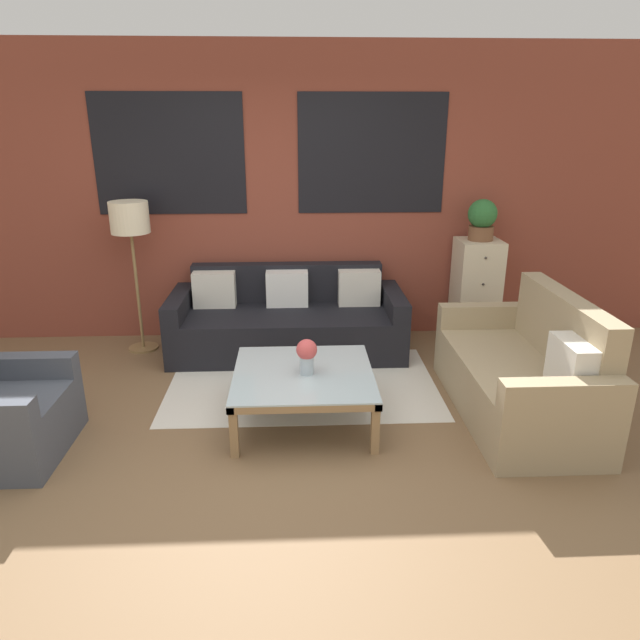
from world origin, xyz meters
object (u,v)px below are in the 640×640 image
settee_vintage (523,376)px  coffee_table (303,378)px  potted_plant (482,219)px  couch_dark (288,322)px  flower_vase (307,354)px  drawer_cabinet (475,291)px  floor_lamp (130,225)px

settee_vintage → coffee_table: (-1.63, -0.03, 0.03)m
coffee_table → potted_plant: 2.51m
couch_dark → settee_vintage: settee_vintage is taller
coffee_table → flower_vase: bearing=-48.1°
coffee_table → settee_vintage: bearing=1.1°
potted_plant → coffee_table: bearing=-137.4°
couch_dark → flower_vase: (0.15, -1.42, 0.26)m
settee_vintage → drawer_cabinet: (0.10, 1.56, 0.20)m
flower_vase → coffee_table: bearing=131.9°
flower_vase → couch_dark: bearing=96.1°
settee_vintage → drawer_cabinet: drawer_cabinet is taller
settee_vintage → flower_vase: (-1.61, -0.06, 0.23)m
floor_lamp → potted_plant: bearing=2.1°
couch_dark → potted_plant: size_ratio=5.59×
potted_plant → flower_vase: size_ratio=1.50×
floor_lamp → potted_plant: size_ratio=3.65×
potted_plant → drawer_cabinet: bearing=-90.0°
floor_lamp → drawer_cabinet: bearing=2.1°
floor_lamp → flower_vase: floor_lamp is taller
couch_dark → drawer_cabinet: bearing=6.2°
settee_vintage → floor_lamp: floor_lamp is taller
floor_lamp → potted_plant: floor_lamp is taller
couch_dark → drawer_cabinet: drawer_cabinet is taller
couch_dark → drawer_cabinet: (1.86, 0.20, 0.22)m
settee_vintage → drawer_cabinet: bearing=86.3°
drawer_cabinet → settee_vintage: bearing=-93.7°
settee_vintage → potted_plant: size_ratio=4.25×
flower_vase → settee_vintage: bearing=2.2°
floor_lamp → settee_vintage: bearing=-24.5°
settee_vintage → flower_vase: bearing=-177.8°
settee_vintage → drawer_cabinet: 1.58m
floor_lamp → potted_plant: (3.27, 0.12, 0.01)m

